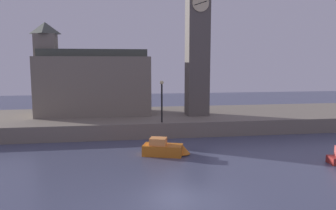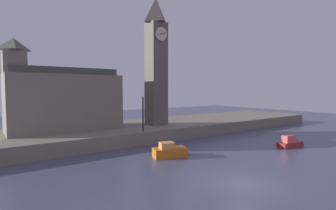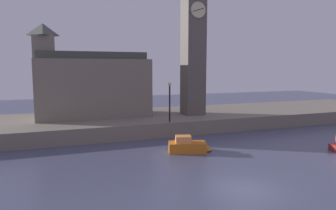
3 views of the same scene
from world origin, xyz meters
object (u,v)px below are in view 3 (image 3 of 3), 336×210
object	(u,v)px
streetlamp	(170,97)
boat_patrol_orange	(191,146)
clock_tower	(193,40)
parliament_hall	(89,85)

from	to	relation	value
streetlamp	boat_patrol_orange	world-z (taller)	streetlamp
clock_tower	parliament_hall	bearing A→B (deg)	168.97
parliament_hall	streetlamp	size ratio (longest dim) A/B	3.04
clock_tower	streetlamp	xyz separation A→B (m)	(-4.45, -4.02, -6.10)
clock_tower	boat_patrol_orange	xyz separation A→B (m)	(-4.90, -10.16, -9.60)
parliament_hall	boat_patrol_orange	world-z (taller)	parliament_hall
streetlamp	boat_patrol_orange	distance (m)	7.08
clock_tower	boat_patrol_orange	world-z (taller)	clock_tower
parliament_hall	streetlamp	distance (m)	9.66
clock_tower	streetlamp	distance (m)	8.55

